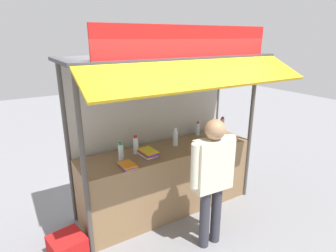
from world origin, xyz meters
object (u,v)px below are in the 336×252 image
Objects in this scene: banana_bunch_leftmost at (185,86)px; plastic_crate at (68,247)px; water_bottle_far_left at (175,137)px; banana_bunch_inner_left at (243,78)px; water_bottle_rear_center at (222,125)px; magazine_stack_mid_right at (148,153)px; water_bottle_back_left at (121,152)px; water_bottle_right at (136,145)px; magazine_stack_center at (219,135)px; water_bottle_front_right at (198,129)px; magazine_stack_left at (128,165)px; banana_bunch_inner_right at (203,83)px; vendor_person at (213,173)px; banana_bunch_rightmost at (123,89)px.

banana_bunch_leftmost reaches higher than plastic_crate.
banana_bunch_inner_left is (0.77, -0.51, 0.88)m from water_bottle_far_left.
banana_bunch_inner_left reaches higher than water_bottle_far_left.
magazine_stack_mid_right is (-1.55, -0.25, -0.08)m from water_bottle_rear_center.
water_bottle_back_left is 0.27m from water_bottle_right.
magazine_stack_center is at bearing 87.16° from banana_bunch_inner_left.
banana_bunch_leftmost is at bearing -49.07° from magazine_stack_mid_right.
water_bottle_back_left is 1.47m from water_bottle_front_right.
magazine_stack_center is 2.66m from plastic_crate.
water_bottle_rear_center reaches higher than magazine_stack_left.
magazine_stack_mid_right is 0.41m from magazine_stack_left.
banana_bunch_leftmost reaches higher than magazine_stack_mid_right.
banana_bunch_inner_right reaches higher than vendor_person.
magazine_stack_center is (1.69, 0.23, 0.00)m from magazine_stack_left.
vendor_person is at bearing -135.80° from water_bottle_rear_center.
water_bottle_rear_center is 1.97m from magazine_stack_left.
water_bottle_front_right is 0.60× the size of plastic_crate.
plastic_crate is (-1.09, -0.33, -0.97)m from water_bottle_right.
water_bottle_front_right reaches higher than magazine_stack_left.
magazine_stack_mid_right reaches higher than magazine_stack_left.
magazine_stack_left is (-0.37, -0.16, -0.02)m from magazine_stack_mid_right.
water_bottle_back_left is at bearing 146.34° from banana_bunch_leftmost.
water_bottle_back_left is 0.26m from magazine_stack_left.
banana_bunch_leftmost is at bearing -77.27° from vendor_person.
vendor_person is at bearing -64.89° from magazine_stack_mid_right.
water_bottle_right is at bearing 19.60° from water_bottle_back_left.
water_bottle_front_right is 0.87× the size of magazine_stack_left.
plastic_crate is (-0.72, 0.22, -1.86)m from banana_bunch_rightmost.
banana_bunch_inner_right is (-0.49, -0.71, 0.90)m from water_bottle_front_right.
water_bottle_rear_center is 0.16× the size of vendor_person.
water_bottle_back_left reaches higher than plastic_crate.
magazine_stack_mid_right is at bearing -163.08° from water_bottle_front_right.
banana_bunch_inner_left is 0.66× the size of plastic_crate.
banana_bunch_inner_right is (-0.72, -0.45, 0.97)m from magazine_stack_center.
banana_bunch_inner_right is (-0.95, -0.63, 0.88)m from water_bottle_rear_center.
banana_bunch_leftmost reaches higher than water_bottle_right.
banana_bunch_rightmost is (-0.47, -0.38, 0.98)m from magazine_stack_mid_right.
vendor_person is at bearing -42.00° from magazine_stack_left.
water_bottle_far_left is at bearing 27.19° from banana_bunch_rightmost.
water_bottle_right is 1.11× the size of banana_bunch_rightmost.
banana_bunch_leftmost is 1.15× the size of banana_bunch_inner_left.
banana_bunch_rightmost is at bearing -155.51° from water_bottle_front_right.
water_bottle_right is 0.96× the size of banana_bunch_inner_right.
plastic_crate is at bearing 174.88° from banana_bunch_inner_left.
vendor_person reaches higher than water_bottle_front_right.
banana_bunch_inner_left is (1.76, 0.00, -0.02)m from banana_bunch_rightmost.
vendor_person reaches higher than water_bottle_rear_center.
water_bottle_rear_center is at bearing 2.73° from water_bottle_right.
banana_bunch_inner_right is at bearing -7.12° from plastic_crate.
water_bottle_rear_center is 1.91m from water_bottle_back_left.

